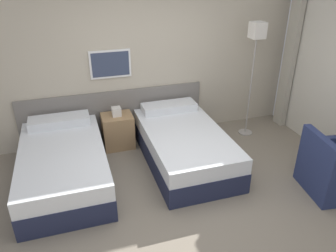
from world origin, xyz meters
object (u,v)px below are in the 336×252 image
(bed_near_window, at_px, (184,145))
(nightstand, at_px, (118,130))
(bed_near_door, at_px, (64,164))
(floor_lamp, at_px, (256,44))

(bed_near_window, distance_m, nightstand, 1.15)
(bed_near_door, xyz_separation_m, nightstand, (0.87, 0.74, 0.02))
(bed_near_door, distance_m, floor_lamp, 3.42)
(bed_near_door, bearing_deg, nightstand, 40.27)
(nightstand, height_order, floor_lamp, floor_lamp)
(nightstand, xyz_separation_m, floor_lamp, (2.24, -0.22, 1.31))
(bed_near_window, bearing_deg, floor_lamp, 20.74)
(nightstand, distance_m, floor_lamp, 2.60)
(bed_near_door, distance_m, nightstand, 1.15)
(bed_near_door, xyz_separation_m, floor_lamp, (3.11, 0.52, 1.32))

